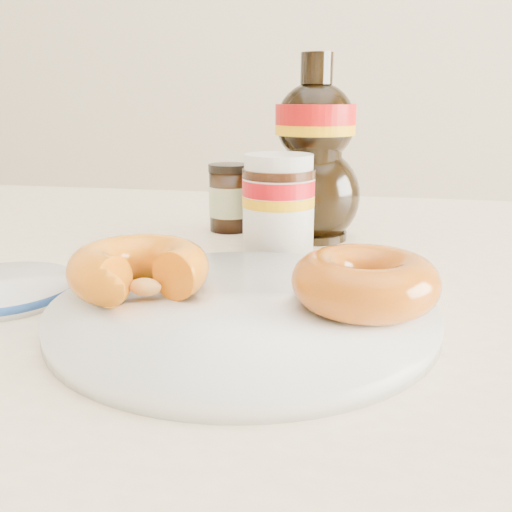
% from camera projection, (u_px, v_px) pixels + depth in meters
% --- Properties ---
extents(dining_table, '(1.40, 0.90, 0.75)m').
position_uv_depth(dining_table, '(302.00, 360.00, 0.54)').
color(dining_table, '#FFECC2').
rests_on(dining_table, ground).
extents(plate, '(0.28, 0.28, 0.01)m').
position_uv_depth(plate, '(243.00, 310.00, 0.42)').
color(plate, white).
rests_on(plate, dining_table).
extents(donut_bitten, '(0.13, 0.13, 0.04)m').
position_uv_depth(donut_bitten, '(139.00, 269.00, 0.43)').
color(donut_bitten, orange).
rests_on(donut_bitten, plate).
extents(donut_whole, '(0.11, 0.11, 0.04)m').
position_uv_depth(donut_whole, '(365.00, 281.00, 0.40)').
color(donut_whole, '#A65A0A').
rests_on(donut_whole, plate).
extents(nutella_jar, '(0.07, 0.07, 0.10)m').
position_uv_depth(nutella_jar, '(278.00, 202.00, 0.58)').
color(nutella_jar, white).
rests_on(nutella_jar, dining_table).
extents(syrup_bottle, '(0.12, 0.11, 0.20)m').
position_uv_depth(syrup_bottle, '(315.00, 149.00, 0.63)').
color(syrup_bottle, black).
rests_on(syrup_bottle, dining_table).
extents(dark_jar, '(0.05, 0.05, 0.08)m').
position_uv_depth(dark_jar, '(230.00, 198.00, 0.69)').
color(dark_jar, black).
rests_on(dark_jar, dining_table).
extents(blue_rim_saucer, '(0.12, 0.12, 0.01)m').
position_uv_depth(blue_rim_saucer, '(1.00, 289.00, 0.47)').
color(blue_rim_saucer, white).
rests_on(blue_rim_saucer, dining_table).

